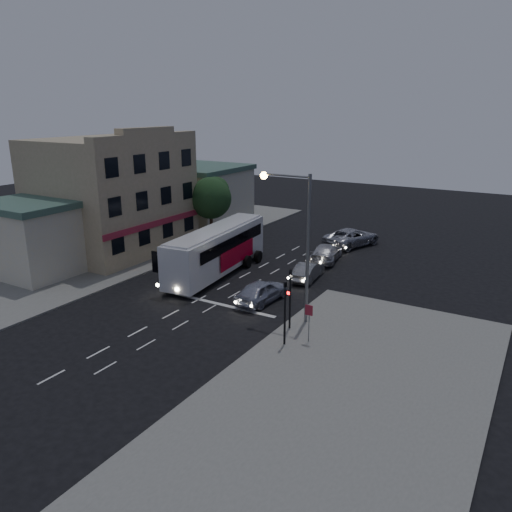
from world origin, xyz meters
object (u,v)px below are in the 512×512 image
Objects in this scene: traffic_signal_side at (285,305)px; regulatory_sign at (309,317)px; car_suv at (262,291)px; streetlight at (298,231)px; tour_bus at (217,249)px; street_tree at (211,196)px; car_sedan_a at (308,271)px; traffic_signal_main at (290,292)px; car_sedan_c at (352,237)px; car_sedan_b at (326,252)px.

traffic_signal_side reaches higher than regulatory_sign.
streetlight reaches higher than car_suv.
tour_bus is 13.63m from regulatory_sign.
streetlight is (-0.96, 3.40, 3.31)m from traffic_signal_side.
street_tree reaches higher than traffic_signal_side.
car_suv is at bearing 143.01° from regulatory_sign.
streetlight is (-1.96, 2.44, 4.14)m from regulatory_sign.
streetlight reaches higher than car_sedan_a.
car_sedan_a is 0.99× the size of traffic_signal_main.
traffic_signal_main is at bearing 149.16° from regulatory_sign.
car_sedan_c is 1.47× the size of traffic_signal_side.
car_sedan_b is 2.30× the size of regulatory_sign.
traffic_signal_side is (3.60, -10.78, 1.75)m from car_sedan_a.
car_suv is at bearing -42.73° from street_tree.
car_suv is 11.04m from car_sedan_b.
car_suv is 6.83m from traffic_signal_side.
tour_bus is 7.31m from car_sedan_a.
car_sedan_b is 0.84× the size of car_sedan_c.
car_sedan_c is (0.22, 16.78, 0.06)m from car_suv.
car_suv is at bearing 131.08° from traffic_signal_side.
regulatory_sign is (5.31, -15.08, 0.86)m from car_sedan_b.
streetlight is at bearing 128.75° from regulatory_sign.
street_tree is at bearing 140.49° from streetlight.
car_sedan_c is 14.04m from street_tree.
car_sedan_b is at bearing 109.40° from regulatory_sign.
tour_bus is 11.32m from streetlight.
tour_bus is at bearing 140.95° from traffic_signal_side.
traffic_signal_main is 2.10m from traffic_signal_side.
traffic_signal_side is 0.66× the size of street_tree.
car_sedan_b is (6.08, 7.61, -1.28)m from tour_bus.
car_sedan_b is 16.01m from regulatory_sign.
traffic_signal_side is at bearing -136.08° from regulatory_sign.
traffic_signal_main reaches higher than car_sedan_b.
car_suv is 0.75× the size of car_sedan_c.
car_suv is 16.95m from street_tree.
streetlight is (3.36, -12.64, 5.00)m from car_sedan_b.
tour_bus is at bearing 146.76° from regulatory_sign.
regulatory_sign is (1.70, -1.01, -0.82)m from traffic_signal_main.
tour_bus is at bearing 84.02° from car_sedan_c.
car_suv is 0.50× the size of streetlight.
car_sedan_c is at bearing 100.76° from traffic_signal_side.
car_suv is 5.83m from car_sedan_a.
car_sedan_a is 0.68× the size of car_sedan_c.
street_tree reaches higher than traffic_signal_main.
street_tree is at bearing 135.50° from traffic_signal_side.
traffic_signal_main is at bearing 94.52° from car_sedan_b.
car_suv is 1.11× the size of traffic_signal_side.
car_suv is at bearing 79.88° from car_sedan_b.
car_suv is 16.78m from car_sedan_c.
car_sedan_c is 0.97× the size of street_tree.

